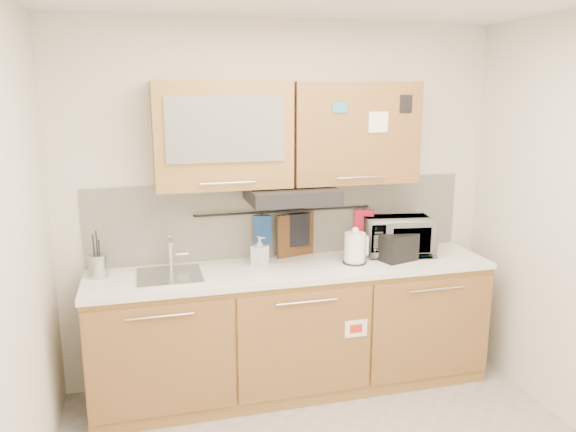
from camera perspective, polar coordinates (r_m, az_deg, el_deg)
wall_back at (r=4.12m, az=-0.55°, el=1.17°), size 3.20×0.00×3.20m
base_cabinet at (r=4.12m, az=0.56°, el=-11.97°), size 2.80×0.64×0.88m
countertop at (r=3.93m, az=0.58°, el=-5.42°), size 2.82×0.62×0.04m
backsplash at (r=4.13m, az=-0.51°, el=-0.22°), size 2.80×0.02×0.56m
upper_cabinets at (r=3.88m, az=0.02°, el=8.37°), size 1.82×0.37×0.70m
range_hood at (r=3.86m, az=0.36°, el=2.20°), size 0.60×0.46×0.10m
sink at (r=3.82m, az=-11.93°, el=-5.90°), size 0.42×0.40×0.26m
utensil_rail at (r=4.08m, az=-0.38°, el=0.49°), size 1.30×0.02×0.02m
utensil_crock at (r=3.89m, az=-18.73°, el=-4.77°), size 0.13×0.13×0.31m
kettle at (r=4.00m, az=6.82°, el=-3.33°), size 0.19×0.17×0.26m
toaster at (r=4.11m, az=11.16°, el=-3.10°), size 0.29×0.22×0.20m
microwave at (r=4.27m, az=11.15°, el=-2.03°), size 0.53×0.40×0.27m
soap_bottle at (r=3.93m, az=-2.89°, el=-3.56°), size 0.13×0.13×0.21m
cutting_board at (r=4.14m, az=0.77°, el=-2.30°), size 0.30×0.11×0.38m
oven_mitt at (r=4.06m, az=-2.59°, el=-1.37°), size 0.13×0.07×0.20m
dark_pouch at (r=4.13m, az=1.10°, el=-1.40°), size 0.16×0.06×0.24m
pot_holder at (r=4.29m, az=7.73°, el=-0.52°), size 0.14×0.08×0.18m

